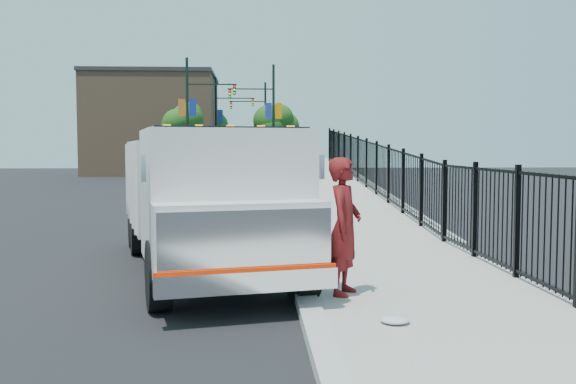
{
  "coord_description": "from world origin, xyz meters",
  "views": [
    {
      "loc": [
        -0.74,
        -10.17,
        2.25
      ],
      "look_at": [
        -0.08,
        2.0,
        1.4
      ],
      "focal_mm": 40.0,
      "sensor_mm": 36.0,
      "label": 1
    }
  ],
  "objects": [
    {
      "name": "ground",
      "position": [
        0.0,
        0.0,
        0.0
      ],
      "size": [
        120.0,
        120.0,
        0.0
      ],
      "primitive_type": "plane",
      "color": "black",
      "rests_on": "ground"
    },
    {
      "name": "sidewalk",
      "position": [
        1.93,
        -2.0,
        0.06
      ],
      "size": [
        3.55,
        12.0,
        0.12
      ],
      "primitive_type": "cube",
      "color": "#9E998E",
      "rests_on": "ground"
    },
    {
      "name": "curb",
      "position": [
        0.0,
        -2.0,
        0.08
      ],
      "size": [
        0.3,
        12.0,
        0.16
      ],
      "primitive_type": "cube",
      "color": "#ADAAA3",
      "rests_on": "ground"
    },
    {
      "name": "ramp",
      "position": [
        2.12,
        16.0,
        0.0
      ],
      "size": [
        3.95,
        24.06,
        3.19
      ],
      "primitive_type": "cube",
      "rotation": [
        0.06,
        0.0,
        0.0
      ],
      "color": "#9E998E",
      "rests_on": "ground"
    },
    {
      "name": "iron_fence",
      "position": [
        3.55,
        12.0,
        0.9
      ],
      "size": [
        0.1,
        28.0,
        1.8
      ],
      "primitive_type": "cube",
      "color": "black",
      "rests_on": "ground"
    },
    {
      "name": "truck",
      "position": [
        -1.63,
        1.35,
        1.44
      ],
      "size": [
        4.02,
        7.82,
        2.56
      ],
      "rotation": [
        0.0,
        0.0,
        0.23
      ],
      "color": "black",
      "rests_on": "ground"
    },
    {
      "name": "worker",
      "position": [
        0.57,
        -1.05,
        1.11
      ],
      "size": [
        0.72,
        0.85,
        1.98
      ],
      "primitive_type": "imported",
      "rotation": [
        0.0,
        0.0,
        1.17
      ],
      "color": "maroon",
      "rests_on": "sidewalk"
    },
    {
      "name": "debris",
      "position": [
        0.96,
        -2.62,
        0.16
      ],
      "size": [
        0.36,
        0.36,
        0.09
      ],
      "primitive_type": "ellipsoid",
      "color": "silver",
      "rests_on": "sidewalk"
    },
    {
      "name": "light_pole_0",
      "position": [
        -4.69,
        31.73,
        4.36
      ],
      "size": [
        3.77,
        0.22,
        8.0
      ],
      "color": "black",
      "rests_on": "ground"
    },
    {
      "name": "light_pole_1",
      "position": [
        0.37,
        34.92,
        4.36
      ],
      "size": [
        3.78,
        0.22,
        8.0
      ],
      "color": "black",
      "rests_on": "ground"
    },
    {
      "name": "light_pole_2",
      "position": [
        -3.52,
        43.39,
        4.36
      ],
      "size": [
        3.77,
        0.22,
        8.0
      ],
      "color": "black",
      "rests_on": "ground"
    },
    {
      "name": "light_pole_3",
      "position": [
        0.03,
        47.16,
        4.36
      ],
      "size": [
        3.77,
        0.22,
        8.0
      ],
      "color": "black",
      "rests_on": "ground"
    },
    {
      "name": "tree_0",
      "position": [
        -5.22,
        34.1,
        3.93
      ],
      "size": [
        2.34,
        2.34,
        5.17
      ],
      "color": "#382314",
      "rests_on": "ground"
    },
    {
      "name": "tree_1",
      "position": [
        0.8,
        41.03,
        3.94
      ],
      "size": [
        2.53,
        2.53,
        5.26
      ],
      "color": "#382314",
      "rests_on": "ground"
    },
    {
      "name": "tree_2",
      "position": [
        -4.31,
        49.13,
        3.94
      ],
      "size": [
        2.57,
        2.57,
        5.29
      ],
      "color": "#382314",
      "rests_on": "ground"
    },
    {
      "name": "building",
      "position": [
        -9.0,
        44.0,
        4.0
      ],
      "size": [
        10.0,
        10.0,
        8.0
      ],
      "primitive_type": "cube",
      "color": "#8C664C",
      "rests_on": "ground"
    }
  ]
}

